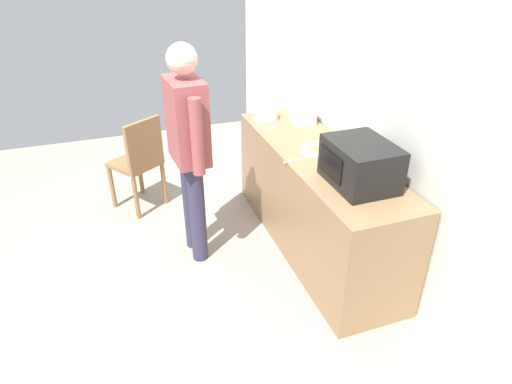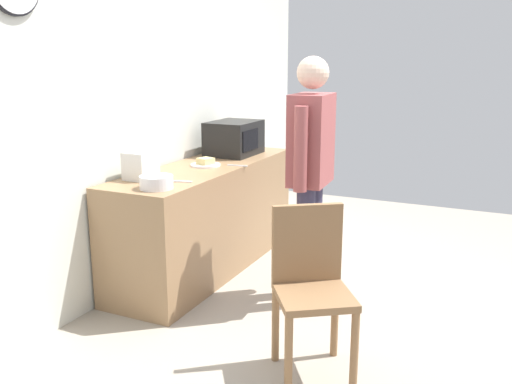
{
  "view_description": "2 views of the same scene",
  "coord_description": "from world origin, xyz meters",
  "px_view_note": "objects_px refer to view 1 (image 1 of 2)",
  "views": [
    {
      "loc": [
        2.95,
        -0.3,
        2.33
      ],
      "look_at": [
        0.12,
        0.7,
        0.61
      ],
      "focal_mm": 30.78,
      "sensor_mm": 36.0,
      "label": 1
    },
    {
      "loc": [
        -3.71,
        -1.04,
        1.73
      ],
      "look_at": [
        -0.11,
        0.65,
        0.77
      ],
      "focal_mm": 39.01,
      "sensor_mm": 36.0,
      "label": 2
    }
  ],
  "objects_px": {
    "sandwich_plate": "(316,149)",
    "toaster": "(303,112)",
    "spoon_utensil": "(272,127)",
    "microwave": "(360,164)",
    "wooden_chair": "(139,160)",
    "fork_utensil": "(293,161)",
    "salad_bowl": "(266,114)",
    "person_standing": "(189,141)"
  },
  "relations": [
    {
      "from": "sandwich_plate",
      "to": "toaster",
      "type": "xyz_separation_m",
      "value": [
        -0.62,
        0.17,
        0.08
      ]
    },
    {
      "from": "spoon_utensil",
      "to": "toaster",
      "type": "bearing_deg",
      "value": 95.61
    },
    {
      "from": "microwave",
      "to": "wooden_chair",
      "type": "height_order",
      "value": "microwave"
    },
    {
      "from": "microwave",
      "to": "toaster",
      "type": "height_order",
      "value": "microwave"
    },
    {
      "from": "fork_utensil",
      "to": "wooden_chair",
      "type": "relative_size",
      "value": 0.18
    },
    {
      "from": "microwave",
      "to": "spoon_utensil",
      "type": "bearing_deg",
      "value": -171.33
    },
    {
      "from": "wooden_chair",
      "to": "fork_utensil",
      "type": "bearing_deg",
      "value": 41.79
    },
    {
      "from": "salad_bowl",
      "to": "fork_utensil",
      "type": "relative_size",
      "value": 1.32
    },
    {
      "from": "toaster",
      "to": "spoon_utensil",
      "type": "height_order",
      "value": "toaster"
    },
    {
      "from": "microwave",
      "to": "person_standing",
      "type": "distance_m",
      "value": 1.27
    },
    {
      "from": "person_standing",
      "to": "wooden_chair",
      "type": "relative_size",
      "value": 1.86
    },
    {
      "from": "salad_bowl",
      "to": "spoon_utensil",
      "type": "distance_m",
      "value": 0.24
    },
    {
      "from": "fork_utensil",
      "to": "person_standing",
      "type": "distance_m",
      "value": 0.81
    },
    {
      "from": "spoon_utensil",
      "to": "wooden_chair",
      "type": "relative_size",
      "value": 0.18
    },
    {
      "from": "salad_bowl",
      "to": "spoon_utensil",
      "type": "height_order",
      "value": "salad_bowl"
    },
    {
      "from": "fork_utensil",
      "to": "person_standing",
      "type": "height_order",
      "value": "person_standing"
    },
    {
      "from": "spoon_utensil",
      "to": "person_standing",
      "type": "height_order",
      "value": "person_standing"
    },
    {
      "from": "sandwich_plate",
      "to": "fork_utensil",
      "type": "relative_size",
      "value": 1.42
    },
    {
      "from": "person_standing",
      "to": "sandwich_plate",
      "type": "bearing_deg",
      "value": 78.17
    },
    {
      "from": "spoon_utensil",
      "to": "salad_bowl",
      "type": "bearing_deg",
      "value": 172.13
    },
    {
      "from": "salad_bowl",
      "to": "toaster",
      "type": "bearing_deg",
      "value": 53.19
    },
    {
      "from": "microwave",
      "to": "spoon_utensil",
      "type": "distance_m",
      "value": 1.19
    },
    {
      "from": "sandwich_plate",
      "to": "fork_utensil",
      "type": "distance_m",
      "value": 0.26
    },
    {
      "from": "toaster",
      "to": "person_standing",
      "type": "relative_size",
      "value": 0.13
    },
    {
      "from": "person_standing",
      "to": "wooden_chair",
      "type": "distance_m",
      "value": 1.07
    },
    {
      "from": "sandwich_plate",
      "to": "wooden_chair",
      "type": "bearing_deg",
      "value": -129.9
    },
    {
      "from": "microwave",
      "to": "sandwich_plate",
      "type": "height_order",
      "value": "microwave"
    },
    {
      "from": "salad_bowl",
      "to": "sandwich_plate",
      "type": "bearing_deg",
      "value": 7.34
    },
    {
      "from": "toaster",
      "to": "fork_utensil",
      "type": "distance_m",
      "value": 0.84
    },
    {
      "from": "microwave",
      "to": "sandwich_plate",
      "type": "relative_size",
      "value": 2.07
    },
    {
      "from": "microwave",
      "to": "fork_utensil",
      "type": "bearing_deg",
      "value": -150.02
    },
    {
      "from": "fork_utensil",
      "to": "person_standing",
      "type": "bearing_deg",
      "value": -112.67
    },
    {
      "from": "microwave",
      "to": "person_standing",
      "type": "relative_size",
      "value": 0.29
    },
    {
      "from": "toaster",
      "to": "wooden_chair",
      "type": "distance_m",
      "value": 1.61
    },
    {
      "from": "microwave",
      "to": "wooden_chair",
      "type": "distance_m",
      "value": 2.19
    },
    {
      "from": "toaster",
      "to": "person_standing",
      "type": "height_order",
      "value": "person_standing"
    },
    {
      "from": "spoon_utensil",
      "to": "microwave",
      "type": "bearing_deg",
      "value": 8.67
    },
    {
      "from": "wooden_chair",
      "to": "salad_bowl",
      "type": "bearing_deg",
      "value": 78.02
    },
    {
      "from": "sandwich_plate",
      "to": "person_standing",
      "type": "xyz_separation_m",
      "value": [
        -0.2,
        -0.97,
        0.12
      ]
    },
    {
      "from": "salad_bowl",
      "to": "spoon_utensil",
      "type": "relative_size",
      "value": 1.32
    },
    {
      "from": "microwave",
      "to": "fork_utensil",
      "type": "xyz_separation_m",
      "value": [
        -0.47,
        -0.27,
        -0.15
      ]
    },
    {
      "from": "spoon_utensil",
      "to": "wooden_chair",
      "type": "distance_m",
      "value": 1.31
    }
  ]
}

